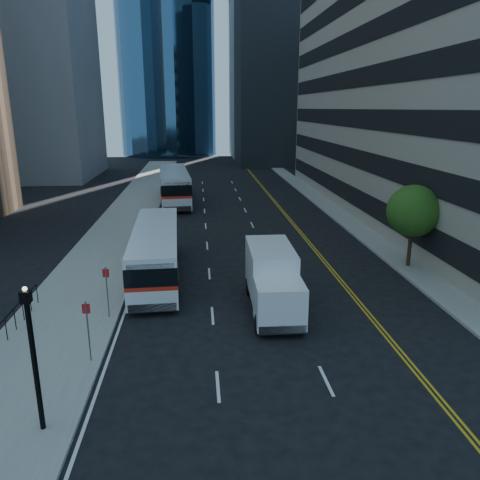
{
  "coord_description": "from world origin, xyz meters",
  "views": [
    {
      "loc": [
        -4.02,
        -18.84,
        9.7
      ],
      "look_at": [
        -1.85,
        5.45,
        2.8
      ],
      "focal_mm": 35.0,
      "sensor_mm": 36.0,
      "label": 1
    }
  ],
  "objects_px": {
    "bus_front": "(156,251)",
    "box_truck": "(273,279)",
    "lamp_post": "(33,354)",
    "bus_rear": "(174,185)",
    "street_tree": "(413,211)"
  },
  "relations": [
    {
      "from": "bus_front",
      "to": "box_truck",
      "type": "bearing_deg",
      "value": -43.17
    },
    {
      "from": "bus_front",
      "to": "box_truck",
      "type": "height_order",
      "value": "box_truck"
    },
    {
      "from": "bus_front",
      "to": "lamp_post",
      "type": "bearing_deg",
      "value": -102.36
    },
    {
      "from": "lamp_post",
      "to": "bus_rear",
      "type": "relative_size",
      "value": 0.34
    },
    {
      "from": "street_tree",
      "to": "lamp_post",
      "type": "bearing_deg",
      "value": -142.13
    },
    {
      "from": "bus_rear",
      "to": "box_truck",
      "type": "xyz_separation_m",
      "value": [
        6.09,
        -28.37,
        -0.23
      ]
    },
    {
      "from": "bus_front",
      "to": "box_truck",
      "type": "relative_size",
      "value": 1.82
    },
    {
      "from": "bus_rear",
      "to": "box_truck",
      "type": "distance_m",
      "value": 29.01
    },
    {
      "from": "bus_front",
      "to": "bus_rear",
      "type": "distance_m",
      "value": 23.12
    },
    {
      "from": "street_tree",
      "to": "lamp_post",
      "type": "xyz_separation_m",
      "value": [
        -18.0,
        -14.0,
        -0.92
      ]
    },
    {
      "from": "lamp_post",
      "to": "box_truck",
      "type": "xyz_separation_m",
      "value": [
        8.49,
        8.46,
        -1.12
      ]
    },
    {
      "from": "bus_rear",
      "to": "bus_front",
      "type": "bearing_deg",
      "value": -94.76
    },
    {
      "from": "lamp_post",
      "to": "bus_rear",
      "type": "xyz_separation_m",
      "value": [
        2.4,
        36.83,
        -0.89
      ]
    },
    {
      "from": "bus_rear",
      "to": "street_tree",
      "type": "bearing_deg",
      "value": -60.42
    },
    {
      "from": "street_tree",
      "to": "bus_front",
      "type": "distance_m",
      "value": 15.73
    }
  ]
}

